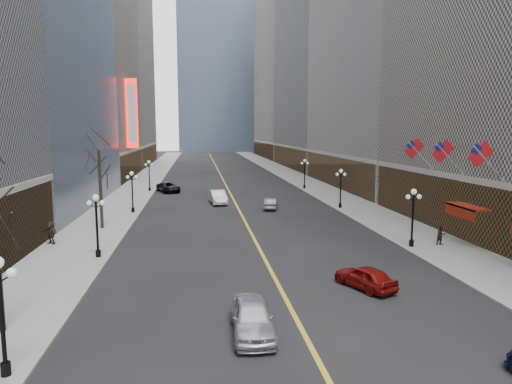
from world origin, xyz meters
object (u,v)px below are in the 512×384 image
object	(u,v)px
streetlamp_west_3	(149,172)
streetlamp_east_1	(413,212)
streetlamp_west_0	(1,304)
streetlamp_east_2	(341,184)
car_nb_mid	(218,197)
streetlamp_west_1	(97,219)
streetlamp_west_2	(132,187)
streetlamp_east_3	(305,171)
car_nb_near	(252,317)
car_sb_mid	(365,277)
car_nb_far	(168,187)
car_sb_far	(271,204)

from	to	relation	value
streetlamp_west_3	streetlamp_east_1	bearing A→B (deg)	-56.75
streetlamp_west_0	streetlamp_east_2	bearing A→B (deg)	55.23
streetlamp_west_3	car_nb_mid	distance (m)	15.81
streetlamp_west_1	streetlamp_west_2	bearing A→B (deg)	90.00
streetlamp_east_3	car_nb_near	distance (m)	51.44
streetlamp_east_1	streetlamp_west_2	world-z (taller)	same
streetlamp_east_3	car_sb_mid	bearing A→B (deg)	-98.85
streetlamp_west_3	car_nb_far	world-z (taller)	streetlamp_west_3
streetlamp_west_2	car_sb_mid	xyz separation A→B (m)	(16.70, -26.30, -2.22)
streetlamp_east_3	car_nb_far	bearing A→B (deg)	-177.99
streetlamp_east_3	car_sb_mid	distance (m)	44.89
streetlamp_east_2	streetlamp_west_2	size ratio (longest dim) A/B	1.00
streetlamp_west_0	streetlamp_west_1	world-z (taller)	same
streetlamp_west_1	car_nb_mid	distance (m)	25.58
streetlamp_west_0	car_sb_far	xyz separation A→B (m)	(15.53, 34.86, -2.24)
streetlamp_west_0	car_nb_near	world-z (taller)	streetlamp_west_0
car_sb_mid	streetlamp_west_0	bearing A→B (deg)	-0.22
streetlamp_west_0	streetlamp_east_1	bearing A→B (deg)	34.14
streetlamp_east_2	car_nb_near	xyz separation A→B (m)	(-14.12, -31.41, -2.12)
streetlamp_west_0	streetlamp_west_3	size ratio (longest dim) A/B	1.00
car_nb_far	car_sb_far	world-z (taller)	car_nb_far
car_sb_mid	streetlamp_east_2	bearing A→B (deg)	-129.67
streetlamp_east_2	streetlamp_west_2	distance (m)	23.60
streetlamp_west_1	car_sb_far	world-z (taller)	streetlamp_west_1
streetlamp_west_2	car_nb_far	size ratio (longest dim) A/B	0.86
streetlamp_east_3	streetlamp_west_2	xyz separation A→B (m)	(-23.60, -18.00, 0.00)
streetlamp_west_3	car_sb_mid	bearing A→B (deg)	-69.34
streetlamp_west_2	car_nb_far	bearing A→B (deg)	80.79
streetlamp_east_2	streetlamp_west_1	bearing A→B (deg)	-142.67
car_sb_far	streetlamp_west_3	bearing A→B (deg)	-35.07
streetlamp_west_0	car_nb_near	bearing A→B (deg)	15.26
car_nb_mid	car_nb_far	world-z (taller)	car_nb_mid
car_nb_far	streetlamp_east_2	bearing A→B (deg)	-60.50
streetlamp_east_3	streetlamp_west_1	distance (m)	43.05
car_nb_near	car_sb_far	bearing A→B (deg)	80.86
streetlamp_east_2	streetlamp_east_3	bearing A→B (deg)	90.00
car_nb_near	car_sb_far	world-z (taller)	car_nb_near
streetlamp_west_0	car_sb_far	size ratio (longest dim) A/B	1.13
car_nb_near	streetlamp_west_1	bearing A→B (deg)	126.73
car_nb_far	streetlamp_east_1	bearing A→B (deg)	-80.27
streetlamp_east_3	car_nb_near	bearing A→B (deg)	-105.95
car_sb_far	car_nb_mid	bearing A→B (deg)	-26.08
streetlamp_east_1	car_sb_mid	xyz separation A→B (m)	(-6.90, -8.30, -2.22)
car_nb_near	car_sb_far	size ratio (longest dim) A/B	1.15
car_nb_mid	car_sb_mid	xyz separation A→B (m)	(7.08, -31.92, -0.16)
streetlamp_east_1	car_nb_mid	distance (m)	27.52
streetlamp_west_0	car_sb_mid	size ratio (longest dim) A/B	1.14
car_nb_mid	car_nb_far	bearing A→B (deg)	114.60
streetlamp_west_0	streetlamp_west_3	distance (m)	52.00
streetlamp_east_1	streetlamp_east_2	bearing A→B (deg)	90.00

